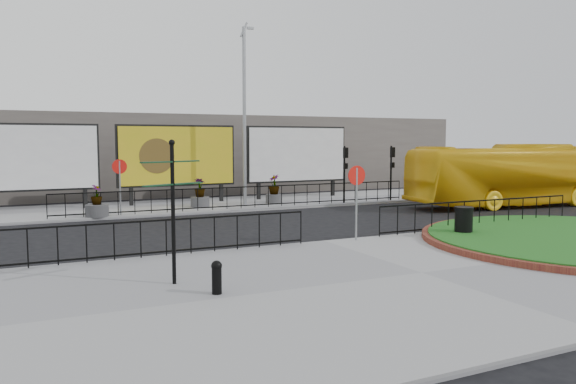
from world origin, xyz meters
TOP-DOWN VIEW (x-y plane):
  - ground at (0.00, 0.00)m, footprint 90.00×90.00m
  - pavement_near at (0.00, -5.00)m, footprint 30.00×10.00m
  - pavement_far at (0.00, 12.00)m, footprint 44.00×6.00m
  - railing_near_left at (-6.00, -0.30)m, footprint 10.00×0.10m
  - railing_near_right at (6.50, -0.30)m, footprint 9.00×0.10m
  - railing_far at (1.00, 9.30)m, footprint 18.00×0.10m
  - speed_sign_far at (-5.00, 9.40)m, footprint 0.64×0.07m
  - speed_sign_near at (1.00, -0.40)m, footprint 0.64×0.07m
  - billboard_left at (-8.50, 12.97)m, footprint 6.20×0.31m
  - billboard_mid at (-1.50, 12.97)m, footprint 6.20×0.31m
  - billboard_right at (5.50, 12.97)m, footprint 6.20×0.31m
  - lamp_post at (1.51, 11.00)m, footprint 0.74×0.18m
  - signal_pole_a at (6.50, 9.34)m, footprint 0.22×0.26m
  - signal_pole_b at (9.50, 9.34)m, footprint 0.22×0.26m
  - building_backdrop at (0.00, 22.00)m, footprint 40.00×10.00m
  - fingerpost_sign at (-5.85, -3.40)m, footprint 1.52×0.78m
  - bollard at (-5.24, -4.64)m, footprint 0.24×0.24m
  - litter_bin at (4.50, -1.62)m, footprint 0.64×0.64m
  - bus at (14.09, 5.07)m, footprint 11.82×4.02m
  - planter_a at (-6.00, 9.40)m, footprint 1.00×1.00m
  - planter_b at (-0.90, 11.00)m, footprint 0.93×0.93m
  - planter_c at (3.15, 11.00)m, footprint 0.87×0.87m

SIDE VIEW (x-z plane):
  - ground at x=0.00m, z-range 0.00..0.00m
  - pavement_near at x=0.00m, z-range 0.00..0.12m
  - pavement_far at x=0.00m, z-range 0.00..0.12m
  - bollard at x=-5.24m, z-range 0.15..0.88m
  - planter_a at x=-6.00m, z-range -0.12..1.26m
  - planter_b at x=-0.90m, z-range -0.07..1.36m
  - litter_bin at x=4.50m, z-range 0.12..1.18m
  - railing_near_left at x=-6.00m, z-range 0.12..1.22m
  - railing_near_right at x=6.50m, z-range 0.12..1.22m
  - railing_far at x=1.00m, z-range 0.12..1.22m
  - planter_c at x=3.15m, z-range -0.02..1.47m
  - bus at x=14.09m, z-range 0.00..3.23m
  - speed_sign_far at x=-5.00m, z-range 0.68..3.15m
  - speed_sign_near at x=1.00m, z-range 0.68..3.15m
  - signal_pole_a at x=6.50m, z-range 0.60..3.60m
  - signal_pole_b at x=9.50m, z-range 0.60..3.60m
  - fingerpost_sign at x=-5.85m, z-range 0.46..3.78m
  - building_backdrop at x=0.00m, z-range 0.00..5.00m
  - billboard_left at x=-8.50m, z-range 0.55..4.65m
  - billboard_mid at x=-1.50m, z-range 0.55..4.65m
  - billboard_right at x=5.50m, z-range 0.55..4.65m
  - lamp_post at x=1.51m, z-range 0.21..9.44m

